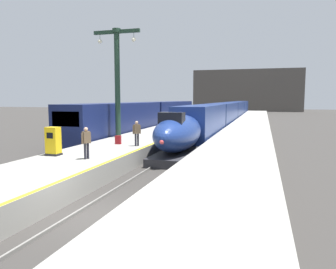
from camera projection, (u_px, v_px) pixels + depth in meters
The scene contains 16 objects.
ground_plane at pixel (95, 216), 11.66m from camera, with size 260.00×260.00×0.00m, color #33302D.
platform_left at pixel (172, 132), 36.33m from camera, with size 4.80×110.00×1.05m, color gray.
platform_right at pixel (247, 134), 34.05m from camera, with size 4.80×110.00×1.05m, color gray.
platform_left_safety_stripe at pixel (192, 128), 35.63m from camera, with size 0.20×107.80×0.01m, color yellow.
rail_main_left at pixel (206, 134), 38.08m from camera, with size 0.08×110.00×0.12m, color slate.
rail_main_right at pixel (219, 135), 37.65m from camera, with size 0.08×110.00×0.12m, color slate.
rail_secondary_left at pixel (141, 132), 40.36m from camera, with size 0.08×110.00×0.12m, color slate.
rail_secondary_right at pixel (153, 133), 39.94m from camera, with size 0.08×110.00×0.12m, color slate.
highspeed_train_main at pixel (228, 112), 54.56m from camera, with size 2.92×76.29×3.60m.
regional_train_adjacent at pixel (150, 115), 40.86m from camera, with size 2.85×36.60×3.80m.
station_column_mid at pixel (117, 72), 26.48m from camera, with size 4.00×0.68×8.80m.
passenger_near_edge at pixel (137, 131), 21.69m from camera, with size 0.46×0.41×1.69m.
passenger_mid_platform at pixel (86, 140), 16.97m from camera, with size 0.37×0.52×1.69m.
rolling_suitcase at pixel (118, 140), 22.67m from camera, with size 0.40×0.22×0.98m.
ticket_machine_yellow at pixel (53, 142), 18.11m from camera, with size 0.76×0.62×1.60m.
terminus_back_wall at pixel (247, 90), 108.12m from camera, with size 36.00×2.00×14.00m, color #4C4742.
Camera 1 is at (5.71, -10.06, 4.21)m, focal length 34.62 mm.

